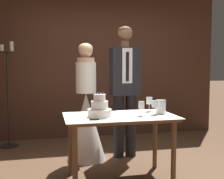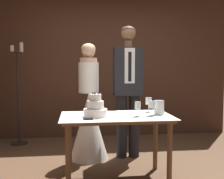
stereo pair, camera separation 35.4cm
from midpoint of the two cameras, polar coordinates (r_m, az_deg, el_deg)
name	(u,v)px [view 1 (the left image)]	position (r m, az deg, el deg)	size (l,w,h in m)	color
ground_plane	(132,177)	(3.45, 0.93, -17.46)	(40.00, 40.00, 0.00)	brown
wall_back	(99,59)	(5.26, -4.53, 6.18)	(4.55, 0.12, 2.88)	#472B1E
cake_table	(120,124)	(3.20, -1.59, -7.05)	(1.25, 0.73, 0.75)	brown
tiered_cake	(100,109)	(3.09, -5.83, -3.90)	(0.26, 0.26, 0.27)	white
cake_knife	(101,119)	(2.92, -5.84, -6.09)	(0.38, 0.05, 0.02)	silver
wine_glass_near	(141,106)	(3.13, 2.80, -3.37)	(0.07, 0.07, 0.16)	silver
wine_glass_middle	(155,105)	(3.20, 5.58, -3.12)	(0.08, 0.08, 0.17)	silver
wine_glass_far	(149,101)	(3.45, 4.69, -2.37)	(0.08, 0.08, 0.18)	silver
hurricane_candle	(161,107)	(3.30, 6.90, -3.61)	(0.12, 0.12, 0.16)	silver
bride	(86,118)	(3.95, -7.85, -5.70)	(0.54, 0.54, 1.62)	white
groom	(125,85)	(3.98, 0.09, 0.91)	(0.40, 0.25, 1.86)	black
candle_stand	(8,99)	(4.87, -22.29, -1.79)	(0.28, 0.28, 1.69)	black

